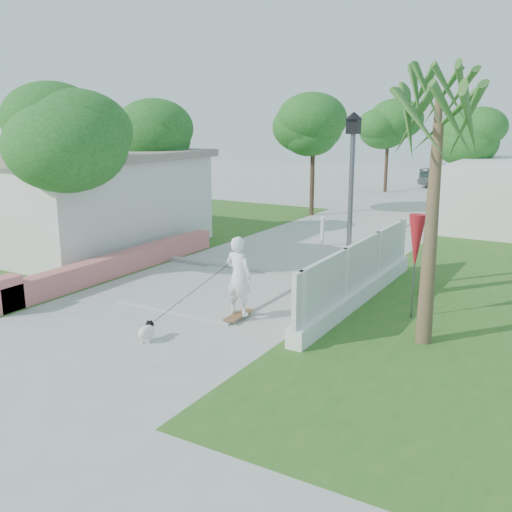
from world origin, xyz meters
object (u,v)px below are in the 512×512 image
Objects in this scene: patio_umbrella at (416,243)px; dog at (147,331)px; bollard at (322,231)px; skateboarder at (207,288)px; street_lamp at (351,197)px; parked_car at (461,176)px.

patio_umbrella is 4.27× the size of dog.
bollard is 0.48× the size of skateboarder.
skateboarder is 4.24× the size of dog.
skateboarder reaches higher than dog.
patio_umbrella is at bearing 22.88° from dog.
street_lamp reaches higher than bollard.
skateboarder is at bearing -174.31° from parked_car.
skateboarder is at bearing -83.13° from bollard.
street_lamp is at bearing -112.02° from skateboarder.
street_lamp is 5.90m from dog.
street_lamp is 5.56m from bollard.
patio_umbrella is 1.01× the size of skateboarder.
street_lamp is 23.96m from parked_car.
bollard is at bearing 71.57° from dog.
street_lamp is 0.88× the size of parked_car.
patio_umbrella is 5.92m from dog.
patio_umbrella is at bearing -165.97° from parked_car.
street_lamp is 2.27m from patio_umbrella.
skateboarder is (-1.72, -3.63, -1.61)m from street_lamp.
street_lamp reaches higher than skateboarder.
bollard is 2.02× the size of dog.
bollard is 0.22× the size of parked_car.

